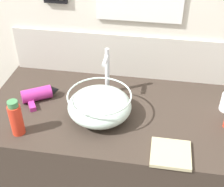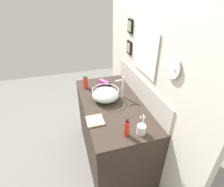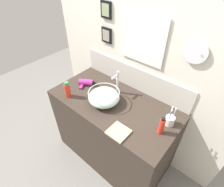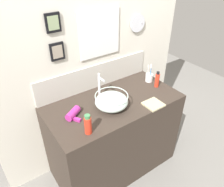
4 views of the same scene
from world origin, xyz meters
The scene contains 10 objects.
ground_plane centered at (0.00, 0.00, 0.00)m, with size 6.00×6.00×0.00m, color gray.
vanity_counter centered at (0.00, 0.00, 0.45)m, with size 1.31×0.66×0.90m, color #382D26.
back_panel centered at (0.00, 0.36, 1.20)m, with size 2.16×0.09×2.40m.
glass_bowl_sink centered at (-0.07, -0.06, 0.97)m, with size 0.30×0.30×0.13m.
faucet centered at (-0.07, 0.13, 1.05)m, with size 0.02×0.10×0.26m.
hair_drier centered at (-0.41, 0.03, 0.93)m, with size 0.20×0.20×0.07m.
toothbrush_cup centered at (0.54, 0.10, 0.95)m, with size 0.08×0.08×0.20m.
spray_bottle centered at (0.53, -0.03, 0.98)m, with size 0.05×0.05×0.18m.
soap_dispenser centered at (-0.41, -0.23, 0.98)m, with size 0.06×0.06×0.18m.
hand_towel centered at (0.27, -0.26, 0.91)m, with size 0.17×0.16×0.02m, color tan.
Camera 4 is at (-0.99, -1.39, 2.12)m, focal length 35.00 mm.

